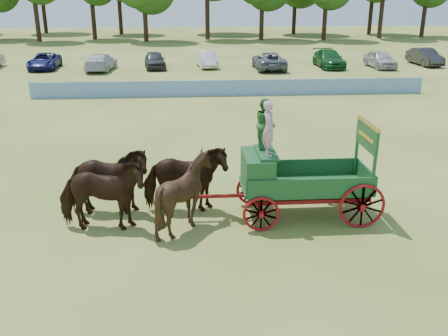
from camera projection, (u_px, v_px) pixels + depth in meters
ground at (309, 207)px, 16.29m from camera, size 160.00×160.00×0.00m
horse_lead_left at (102, 196)px, 14.39m from camera, size 2.70×1.35×2.22m
horse_lead_right at (107, 182)px, 15.42m from camera, size 2.67×1.28×2.22m
horse_wheel_left at (185, 193)px, 14.55m from camera, size 2.29×2.10×2.23m
horse_wheel_right at (185, 180)px, 15.58m from camera, size 2.66×1.26×2.22m
farm_dray at (282, 167)px, 15.12m from camera, size 5.99×2.00×3.76m
sponsor_banner at (231, 88)px, 32.92m from camera, size 26.00×0.08×1.05m
parked_cars at (222, 60)px, 44.25m from camera, size 51.32×7.20×1.61m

